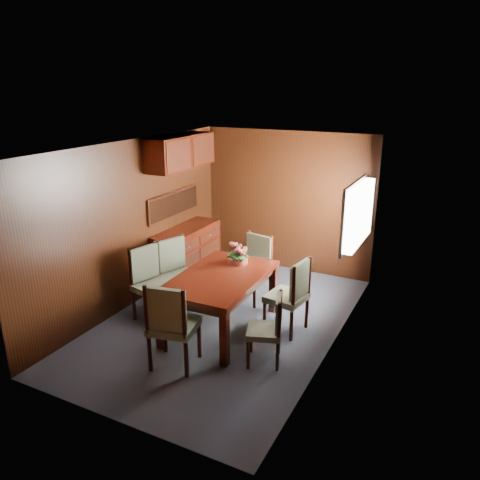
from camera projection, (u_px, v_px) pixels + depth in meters
The scene contains 11 objects.
ground at pixel (225, 321), 6.48m from camera, with size 4.50×4.50×0.00m, color #383F4C.
room_shell at pixel (229, 201), 6.29m from camera, with size 3.06×4.52×2.41m.
sideboard at pixel (187, 254), 7.72m from camera, with size 0.48×1.40×0.90m, color #340D06.
dining_table at pixel (220, 283), 6.10m from camera, with size 1.06×1.66×0.77m.
chair_left_near at pixel (150, 279), 6.43m from camera, with size 0.58×0.59×1.04m.
chair_left_far at pixel (177, 269), 6.78m from camera, with size 0.60×0.62×1.03m.
chair_right_near at pixel (270, 325), 5.40m from camera, with size 0.50×0.52×0.86m.
chair_right_far at pixel (292, 292), 6.04m from camera, with size 0.53×0.55×1.02m.
chair_head at pixel (171, 322), 5.24m from camera, with size 0.60×0.58×1.07m.
chair_foot at pixel (255, 264), 7.03m from camera, with size 0.56×0.54×1.00m.
flower_centerpiece at pixel (238, 253), 6.43m from camera, with size 0.30×0.30×0.30m.
Camera 1 is at (2.79, -5.07, 3.14)m, focal length 35.00 mm.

